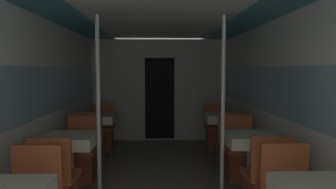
% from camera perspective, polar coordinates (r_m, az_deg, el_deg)
% --- Properties ---
extents(wall_left, '(0.05, 8.26, 2.19)m').
position_cam_1_polar(wall_left, '(4.40, -21.11, -1.46)').
color(wall_left, silver).
rests_on(wall_left, ground_plane).
extents(wall_right, '(0.05, 8.26, 2.19)m').
position_cam_1_polar(wall_right, '(4.43, 18.47, -1.36)').
color(wall_right, silver).
rests_on(wall_right, ground_plane).
extents(ceiling_panel, '(2.99, 8.26, 0.07)m').
position_cam_1_polar(ceiling_panel, '(4.19, -1.29, 13.85)').
color(ceiling_panel, silver).
rests_on(ceiling_panel, wall_left).
extents(bulkhead_far, '(2.93, 0.09, 2.19)m').
position_cam_1_polar(bulkhead_far, '(7.13, -1.47, 0.72)').
color(bulkhead_far, '#A8A8A3').
rests_on(bulkhead_far, ground_plane).
extents(dining_table_left_1, '(0.62, 0.62, 0.76)m').
position_cam_1_polar(dining_table_left_1, '(4.15, -16.82, -8.28)').
color(dining_table_left_1, '#4C4C51').
rests_on(dining_table_left_1, ground_plane).
extents(chair_left_far_1, '(0.44, 0.44, 0.89)m').
position_cam_1_polar(chair_left_far_1, '(4.77, -14.94, -11.15)').
color(chair_left_far_1, brown).
rests_on(chair_left_far_1, ground_plane).
extents(support_pole_left_1, '(0.05, 0.05, 2.19)m').
position_cam_1_polar(support_pole_left_1, '(4.00, -12.03, -2.16)').
color(support_pole_left_1, silver).
rests_on(support_pole_left_1, ground_plane).
extents(dining_table_left_2, '(0.62, 0.62, 0.76)m').
position_cam_1_polar(dining_table_left_2, '(5.87, -12.27, -4.51)').
color(dining_table_left_2, '#4C4C51').
rests_on(dining_table_left_2, ground_plane).
extents(chair_left_near_2, '(0.44, 0.44, 0.89)m').
position_cam_1_polar(chair_left_near_2, '(5.40, -13.31, -9.29)').
color(chair_left_near_2, brown).
rests_on(chair_left_near_2, ground_plane).
extents(chair_left_far_2, '(0.44, 0.44, 0.89)m').
position_cam_1_polar(chair_left_far_2, '(6.48, -11.31, -6.97)').
color(chair_left_far_2, brown).
rests_on(chair_left_far_2, ground_plane).
extents(dining_table_right_1, '(0.62, 0.62, 0.76)m').
position_cam_1_polar(dining_table_right_1, '(4.17, 14.30, -8.17)').
color(dining_table_right_1, '#4C4C51').
rests_on(dining_table_right_1, ground_plane).
extents(chair_right_near_1, '(0.44, 0.44, 0.89)m').
position_cam_1_polar(chair_right_near_1, '(3.76, 16.64, -15.48)').
color(chair_right_near_1, brown).
rests_on(chair_right_near_1, ground_plane).
extents(chair_right_far_1, '(0.44, 0.44, 0.89)m').
position_cam_1_polar(chair_right_far_1, '(4.79, 12.33, -11.05)').
color(chair_right_far_1, brown).
rests_on(chair_right_far_1, ground_plane).
extents(support_pole_right_1, '(0.05, 0.05, 2.19)m').
position_cam_1_polar(support_pole_right_1, '(4.01, 9.53, -2.11)').
color(support_pole_right_1, silver).
rests_on(support_pole_right_1, ground_plane).
extents(dining_table_right_2, '(0.62, 0.62, 0.76)m').
position_cam_1_polar(dining_table_right_2, '(5.88, 9.47, -4.45)').
color(dining_table_right_2, '#4C4C51').
rests_on(dining_table_right_2, ground_plane).
extents(chair_right_near_2, '(0.44, 0.44, 0.89)m').
position_cam_1_polar(chair_right_near_2, '(5.41, 10.59, -9.21)').
color(chair_right_near_2, brown).
rests_on(chair_right_near_2, ground_plane).
extents(chair_right_far_2, '(0.44, 0.44, 0.89)m').
position_cam_1_polar(chair_right_far_2, '(6.49, 8.46, -6.91)').
color(chair_right_far_2, brown).
rests_on(chair_right_far_2, ground_plane).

